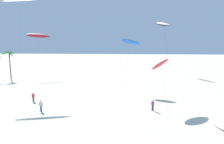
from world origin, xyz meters
The scene contains 10 objects.
palm_tree_1 centered at (-27.61, 43.86, 6.85)m, with size 4.05×4.51×7.97m.
flying_kite_0 centered at (17.70, 58.85, 16.32)m, with size 4.52×12.88×17.66m.
flying_kite_1 centered at (6.22, 34.86, 10.50)m, with size 4.47×8.09×11.45m.
flying_kite_2 centered at (10.89, 23.49, 6.96)m, with size 3.72×7.57×8.08m.
flying_kite_3 centered at (-21.44, 49.52, 12.33)m, with size 7.08×6.89×13.27m.
flying_kite_4 centered at (-17.52, 33.63, 19.31)m, with size 7.42×6.93×20.10m.
grounded_kite_1 centered at (17.30, 15.81, 0.21)m, with size 2.10×4.20×0.41m.
person_foreground_walker centered at (9.52, 20.94, 0.92)m, with size 0.45×0.33×1.68m.
person_near_left centered at (-11.07, 23.97, 0.91)m, with size 0.48×0.29×1.66m.
person_near_right centered at (-7.63, 19.46, 0.93)m, with size 0.51×0.21×1.70m.
Camera 1 is at (5.19, -7.47, 10.65)m, focal length 30.37 mm.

